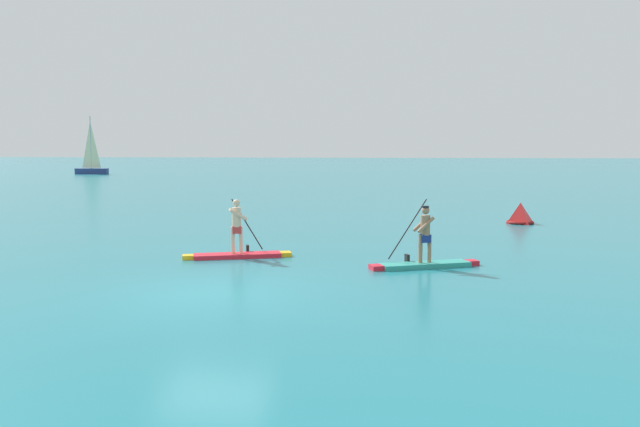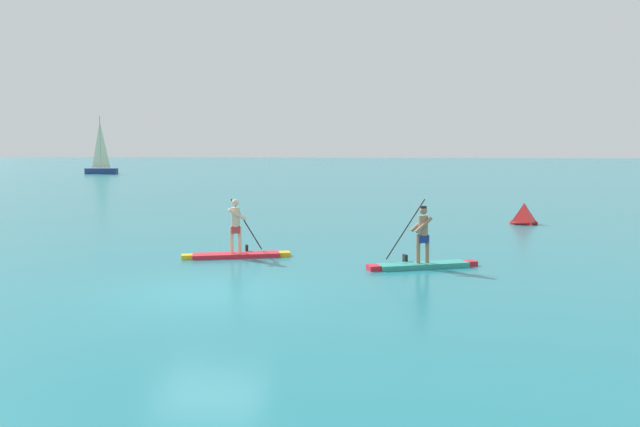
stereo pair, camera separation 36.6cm
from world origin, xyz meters
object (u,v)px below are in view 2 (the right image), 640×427
race_marker_buoy (524,215)px  sailboat_left_horizon (101,165)px  paddleboarder_far_right (422,255)px  paddleboarder_mid_center (237,246)px

race_marker_buoy → sailboat_left_horizon: size_ratio=0.17×
race_marker_buoy → sailboat_left_horizon: sailboat_left_horizon is taller
paddleboarder_far_right → race_marker_buoy: (4.23, 11.14, 0.05)m
sailboat_left_horizon → paddleboarder_far_right: bearing=-62.8°
paddleboarder_far_right → sailboat_left_horizon: size_ratio=0.41×
paddleboarder_mid_center → sailboat_left_horizon: bearing=101.3°
sailboat_left_horizon → race_marker_buoy: bearing=-54.4°
paddleboarder_mid_center → sailboat_left_horizon: 69.14m
race_marker_buoy → sailboat_left_horizon: bearing=133.1°
paddleboarder_mid_center → race_marker_buoy: (9.70, 10.33, 0.05)m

